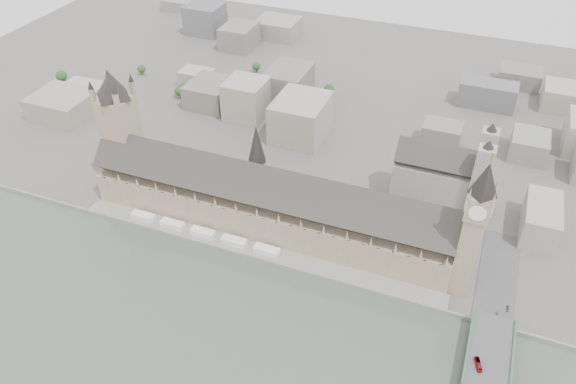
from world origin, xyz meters
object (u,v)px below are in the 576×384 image
(elizabeth_tower, at_px, (475,222))
(victoria_tower, at_px, (120,127))
(palace_of_westminster, at_px, (268,203))
(car_approach, at_px, (508,309))
(westminster_abbey, at_px, (443,176))
(red_bus_north, at_px, (478,364))

(elizabeth_tower, bearing_deg, victoria_tower, 176.04)
(elizabeth_tower, distance_m, victoria_tower, 260.64)
(palace_of_westminster, height_order, car_approach, palace_of_westminster)
(elizabeth_tower, relative_size, victoria_tower, 1.07)
(westminster_abbey, xyz_separation_m, car_approach, (57.58, -102.34, -14.16))
(palace_of_westminster, bearing_deg, westminster_abbey, 34.17)
(victoria_tower, bearing_deg, palace_of_westminster, -2.96)
(elizabeth_tower, distance_m, westminster_abbey, 96.91)
(red_bus_north, bearing_deg, palace_of_westminster, 136.34)
(palace_of_westminster, bearing_deg, car_approach, -9.12)
(red_bus_north, bearing_deg, victoria_tower, 145.61)
(elizabeth_tower, bearing_deg, westminster_abbey, 107.29)
(palace_of_westminster, relative_size, victoria_tower, 2.65)
(victoria_tower, height_order, car_approach, victoria_tower)
(palace_of_westminster, distance_m, red_bus_north, 173.67)
(palace_of_westminster, relative_size, westminster_abbey, 3.90)
(westminster_abbey, xyz_separation_m, red_bus_north, (45.59, -149.75, -13.49))
(red_bus_north, bearing_deg, elizabeth_tower, 88.21)
(palace_of_westminster, height_order, westminster_abbey, westminster_abbey)
(elizabeth_tower, height_order, red_bus_north, elizabeth_tower)
(palace_of_westminster, xyz_separation_m, elizabeth_tower, (138.00, -11.70, 35.38))
(victoria_tower, distance_m, red_bus_north, 293.24)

